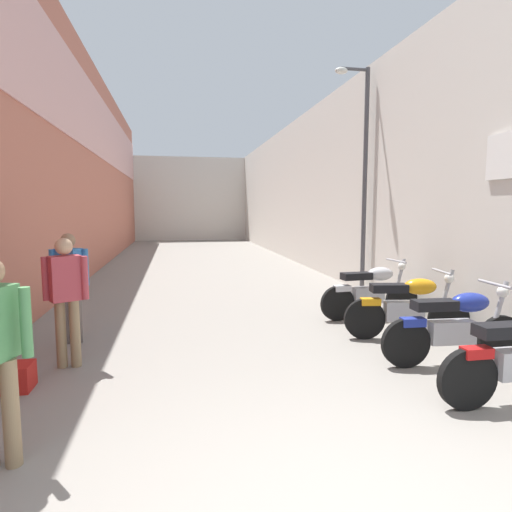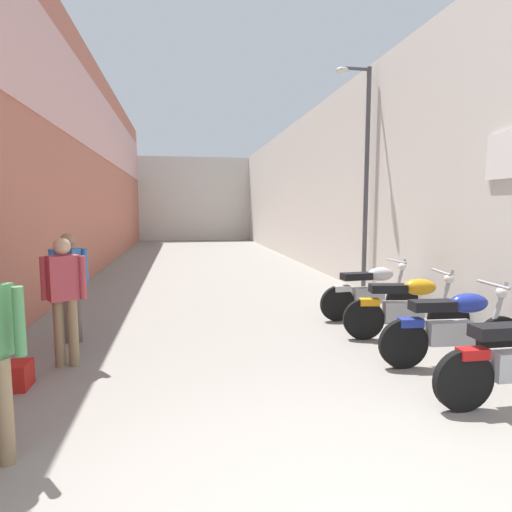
% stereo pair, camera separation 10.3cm
% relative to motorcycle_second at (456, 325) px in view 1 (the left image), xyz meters
% --- Properties ---
extents(ground_plane, '(40.43, 40.43, 0.00)m').
position_rel_motorcycle_second_xyz_m(ground_plane, '(-2.39, 7.52, -0.50)').
color(ground_plane, gray).
extents(building_left, '(0.45, 24.43, 6.39)m').
position_rel_motorcycle_second_xyz_m(building_left, '(-5.91, 9.47, 2.73)').
color(building_left, '#B76651').
rests_on(building_left, ground).
extents(building_right, '(0.45, 24.43, 5.07)m').
position_rel_motorcycle_second_xyz_m(building_right, '(1.14, 9.51, 2.03)').
color(building_right, beige).
rests_on(building_right, ground).
extents(building_far_end, '(9.66, 2.00, 5.02)m').
position_rel_motorcycle_second_xyz_m(building_far_end, '(-2.39, 22.73, 2.01)').
color(building_far_end, beige).
rests_on(building_far_end, ground).
extents(motorcycle_second, '(1.85, 0.58, 1.04)m').
position_rel_motorcycle_second_xyz_m(motorcycle_second, '(0.00, 0.00, 0.00)').
color(motorcycle_second, black).
rests_on(motorcycle_second, ground).
extents(motorcycle_third, '(1.84, 0.58, 1.04)m').
position_rel_motorcycle_second_xyz_m(motorcycle_third, '(-0.00, 1.09, 0.00)').
color(motorcycle_third, black).
rests_on(motorcycle_third, ground).
extents(motorcycle_fourth, '(1.85, 0.58, 1.04)m').
position_rel_motorcycle_second_xyz_m(motorcycle_fourth, '(-0.00, 2.29, 0.00)').
color(motorcycle_fourth, black).
rests_on(motorcycle_fourth, ground).
extents(pedestrian_mid_alley, '(0.52, 0.34, 1.57)m').
position_rel_motorcycle_second_xyz_m(pedestrian_mid_alley, '(-4.64, 0.82, 0.42)').
color(pedestrian_mid_alley, '#8C7251').
rests_on(pedestrian_mid_alley, ground).
extents(pedestrian_further_down, '(0.52, 0.34, 1.57)m').
position_rel_motorcycle_second_xyz_m(pedestrian_further_down, '(-4.81, 1.80, 0.42)').
color(pedestrian_further_down, '#564C47').
rests_on(pedestrian_further_down, ground).
extents(plastic_crate, '(0.44, 0.32, 0.28)m').
position_rel_motorcycle_second_xyz_m(plastic_crate, '(-5.08, 0.21, -0.36)').
color(plastic_crate, red).
rests_on(plastic_crate, ground).
extents(street_lamp, '(0.79, 0.18, 4.92)m').
position_rel_motorcycle_second_xyz_m(street_lamp, '(0.70, 4.37, 2.36)').
color(street_lamp, '#47474C').
rests_on(street_lamp, ground).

